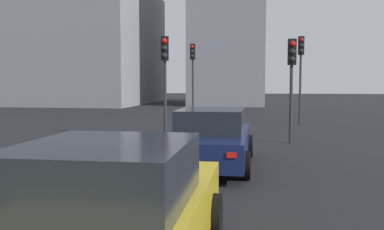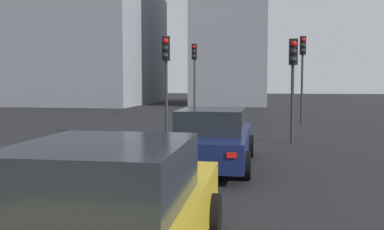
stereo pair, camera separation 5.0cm
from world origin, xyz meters
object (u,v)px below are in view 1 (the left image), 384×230
Objects in this scene: car_navy_lead at (212,138)px; traffic_light_far_left at (165,65)px; traffic_light_near_right at (193,65)px; traffic_light_far_right at (292,68)px; traffic_light_near_left at (301,62)px; car_yellow_second at (112,215)px.

car_navy_lead is 5.90m from traffic_light_far_left.
traffic_light_near_right is 10.71m from traffic_light_far_right.
car_navy_lead is at bearing -30.56° from traffic_light_far_right.
traffic_light_far_right reaches higher than car_navy_lead.
traffic_light_near_left is at bearing -15.95° from car_navy_lead.
traffic_light_far_right is (4.60, -2.23, 1.91)m from car_navy_lead.
traffic_light_far_left is (-6.13, 5.43, -0.36)m from traffic_light_near_left.
car_navy_lead is 14.51m from traffic_light_near_right.
traffic_light_near_right is (20.64, 2.55, 2.37)m from car_yellow_second.
traffic_light_far_right is at bearing -10.07° from traffic_light_near_left.
car_navy_lead is at bearing 13.84° from traffic_light_near_right.
car_navy_lead is 5.45m from traffic_light_far_right.
traffic_light_near_left is at bearing 66.16° from traffic_light_near_right.
traffic_light_near_left is at bearing 130.59° from traffic_light_far_left.
traffic_light_near_left is 8.20m from traffic_light_far_left.
car_yellow_second is 11.97m from traffic_light_far_left.
car_navy_lead is at bearing -3.38° from car_yellow_second.
car_navy_lead is 1.31× the size of traffic_light_far_right.
traffic_light_far_right is (-0.40, -4.61, -0.14)m from traffic_light_far_left.
traffic_light_near_right is 9.05m from traffic_light_far_left.
traffic_light_near_left is at bearing 168.20° from traffic_light_far_right.
traffic_light_far_right is at bearing -13.56° from car_yellow_second.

